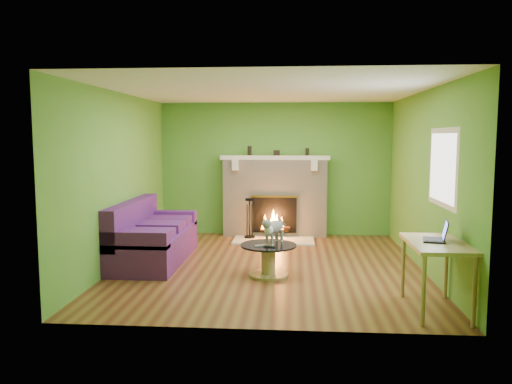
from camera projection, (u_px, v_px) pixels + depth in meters
The scene contains 22 objects.
floor at pixel (269, 266), 7.51m from camera, with size 5.00×5.00×0.00m, color #582C19.
ceiling at pixel (269, 91), 7.23m from camera, with size 5.00×5.00×0.00m, color white.
wall_back at pixel (275, 169), 9.85m from camera, with size 5.00×5.00×0.00m, color #549530.
wall_front at pixel (256, 202), 4.89m from camera, with size 5.00×5.00×0.00m, color #549530.
wall_left at pixel (121, 179), 7.54m from camera, with size 5.00×5.00×0.00m, color #549530.
wall_right at pixel (424, 181), 7.20m from camera, with size 5.00×5.00×0.00m, color #549530.
window_frame at pixel (443, 168), 6.28m from camera, with size 1.20×1.20×0.00m, color silver.
window_pane at pixel (442, 168), 6.28m from camera, with size 1.06×1.06×0.00m, color white.
fireplace at pixel (275, 197), 9.72m from camera, with size 2.10×0.46×1.58m.
hearth at pixel (274, 240), 9.30m from camera, with size 1.50×0.75×0.03m, color beige.
mantel at pixel (275, 157), 9.62m from camera, with size 2.10×0.28×0.08m, color white.
sofa at pixel (151, 238), 7.77m from camera, with size 0.95×2.10×0.94m.
coffee_table at pixel (268, 258), 6.97m from camera, with size 0.78×0.78×0.44m.
desk at pixel (437, 250), 5.51m from camera, with size 0.61×1.06×0.78m.
cat at pixel (274, 230), 6.97m from camera, with size 0.23×0.63×0.39m, color slate, non-canonical shape.
remote_silver at pixel (261, 246), 6.84m from camera, with size 0.17×0.04×0.02m, color gray.
remote_black at pixel (269, 247), 6.77m from camera, with size 0.16×0.04×0.02m, color black.
laptop at pixel (435, 231), 5.53m from camera, with size 0.27×0.31×0.23m, color black, non-canonical shape.
fire_tools at pixel (250, 218), 9.44m from camera, with size 0.20×0.20×0.76m, color black, non-canonical shape.
mantel_vase_left at pixel (250, 151), 9.67m from camera, with size 0.08×0.08×0.18m, color black.
mantel_vase_right at pixel (307, 152), 9.59m from camera, with size 0.07×0.07×0.14m, color black.
mantel_box at pixel (277, 153), 9.64m from camera, with size 0.12×0.08×0.10m, color black.
Camera 1 is at (0.36, -7.34, 1.93)m, focal length 35.00 mm.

